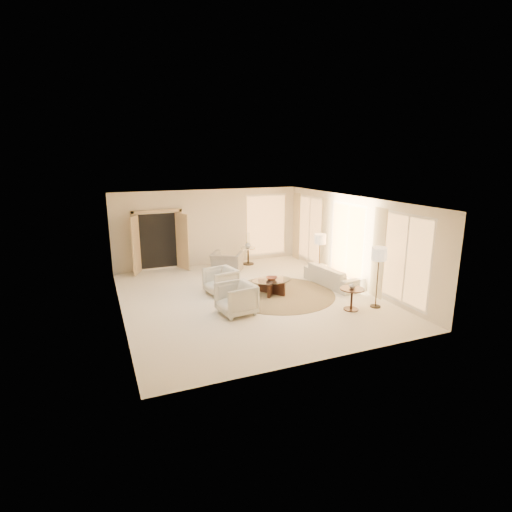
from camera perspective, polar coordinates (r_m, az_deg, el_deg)
name	(u,v)px	position (r m, az deg, el deg)	size (l,w,h in m)	color
room	(248,250)	(11.23, -1.11, 0.83)	(7.04, 8.04, 2.83)	white
windows_right	(349,242)	(12.95, 13.10, 2.02)	(0.10, 6.40, 2.40)	#FFB966
window_back_corner	(266,225)	(15.69, 1.48, 4.44)	(1.70, 0.10, 2.40)	#FFB966
curtains_right	(332,238)	(13.66, 10.74, 2.54)	(0.06, 5.20, 2.60)	beige
french_doors	(159,241)	(14.46, -13.73, 2.07)	(1.95, 0.66, 2.16)	tan
area_rug	(279,294)	(11.89, 3.30, -5.43)	(3.30, 3.30, 0.01)	#453923
sofa	(333,276)	(12.87, 10.96, -2.76)	(2.07, 0.81, 0.60)	beige
armchair_left	(221,280)	(11.84, -5.06, -3.42)	(0.82, 0.77, 0.85)	beige
armchair_right	(236,297)	(10.32, -2.86, -5.92)	(0.87, 0.81, 0.89)	beige
accent_chair	(227,259)	(14.14, -4.16, -0.39)	(1.04, 0.67, 0.91)	gray
coffee_table	(272,285)	(11.82, 2.24, -4.16)	(1.20, 1.20, 0.44)	black
end_table	(352,295)	(10.87, 13.52, -5.46)	(0.63, 0.63, 0.60)	black
side_table	(248,254)	(15.02, -1.12, 0.25)	(0.55, 0.55, 0.64)	#2B2319
floor_lamp_near	(320,241)	(13.03, 9.14, 2.11)	(0.37, 0.37, 1.54)	#2B2319
floor_lamp_far	(379,257)	(10.97, 17.18, -0.08)	(0.40, 0.40, 1.65)	#2B2319
bowl	(272,278)	(11.76, 2.24, -3.22)	(0.34, 0.34, 0.08)	brown
end_vase	(352,285)	(10.78, 13.61, -4.10)	(0.17, 0.17, 0.18)	silver
side_vase	(248,245)	(14.93, -1.13, 1.64)	(0.24, 0.24, 0.25)	silver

